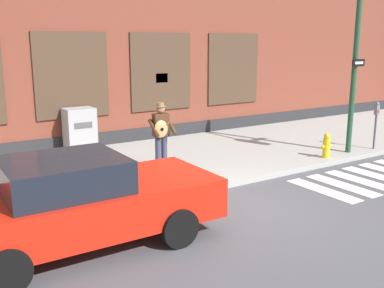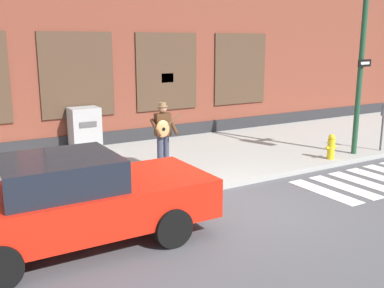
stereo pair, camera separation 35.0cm
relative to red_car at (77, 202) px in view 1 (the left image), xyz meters
name	(u,v)px [view 1 (the left image)]	position (x,y,z in m)	size (l,w,h in m)	color
ground_plane	(252,207)	(3.58, -0.17, -0.77)	(160.00, 160.00, 0.00)	#4C4C51
sidewalk	(161,163)	(3.58, 3.70, -0.70)	(28.00, 5.24, 0.13)	#9E9E99
building_backdrop	(92,10)	(3.58, 8.31, 3.60)	(28.00, 4.06, 8.75)	brown
red_car	(77,202)	(0.00, 0.00, 0.00)	(4.61, 2.00, 1.53)	red
busker	(161,132)	(3.14, 2.86, 0.34)	(0.71, 0.54, 1.71)	#33384C
parking_meter	(376,118)	(9.67, 1.37, 0.31)	(0.13, 0.11, 1.44)	#47474C
utility_box	(80,130)	(2.08, 5.87, 0.01)	(0.85, 0.67, 1.30)	#9E9E9E
fire_hydrant	(327,146)	(7.61, 1.43, -0.29)	(0.38, 0.20, 0.70)	gold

